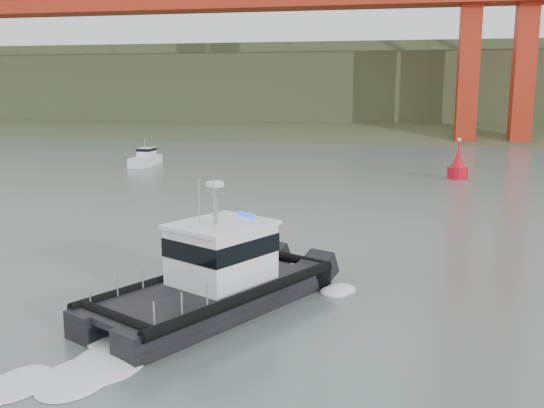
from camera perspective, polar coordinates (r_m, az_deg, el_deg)
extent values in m
plane|color=#55655F|center=(25.75, -4.40, -8.08)|extent=(400.00, 400.00, 0.00)
cube|color=#2F3E23|center=(115.97, 7.74, 6.49)|extent=(500.00, 44.72, 16.25)
cube|color=#2F3E23|center=(143.66, 8.46, 9.65)|extent=(500.00, 70.00, 18.00)
cube|color=#2F3E23|center=(168.64, 8.91, 11.47)|extent=(500.00, 60.00, 16.00)
cube|color=red|center=(99.66, 7.47, 18.50)|extent=(260.00, 6.00, 2.20)
cube|color=black|center=(24.46, -7.66, -8.17)|extent=(6.10, 9.77, 1.14)
cube|color=black|center=(22.74, -3.20, -9.57)|extent=(6.10, 9.77, 1.14)
cube|color=black|center=(23.12, -6.37, -8.08)|extent=(7.67, 9.75, 0.24)
cube|color=white|center=(23.41, -4.76, -4.72)|extent=(4.14, 4.37, 2.19)
cube|color=black|center=(23.31, -4.78, -3.79)|extent=(4.22, 4.45, 0.71)
cube|color=white|center=(23.13, -4.80, -1.93)|extent=(4.40, 4.63, 0.15)
cylinder|color=gray|center=(22.77, -5.34, -0.13)|extent=(0.15, 0.15, 1.71)
cylinder|color=white|center=(22.63, -5.37, 1.88)|extent=(0.67, 0.67, 0.17)
cube|color=white|center=(68.85, -11.83, 3.94)|extent=(1.86, 5.56, 1.11)
cube|color=white|center=(69.18, -11.72, 4.74)|extent=(1.49, 2.23, 1.11)
cube|color=black|center=(69.14, -11.73, 5.05)|extent=(1.53, 2.27, 0.32)
cylinder|color=gray|center=(68.66, -11.89, 5.55)|extent=(0.07, 0.07, 1.11)
cylinder|color=red|center=(60.08, 17.05, 2.71)|extent=(1.96, 1.96, 1.30)
cone|color=red|center=(59.92, 17.12, 3.95)|extent=(1.52, 1.52, 1.96)
cylinder|color=red|center=(59.79, 17.19, 5.19)|extent=(0.17, 0.17, 1.09)
sphere|color=#E5D87F|center=(59.74, 17.22, 5.81)|extent=(0.33, 0.33, 0.33)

